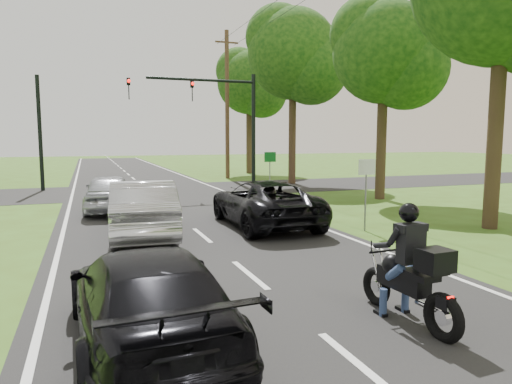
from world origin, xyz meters
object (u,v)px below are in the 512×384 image
dark_suv (264,203)px  sign_white (367,177)px  silver_suv (109,193)px  dark_car_behind (147,297)px  silver_sedan (143,209)px  traffic_signal (219,110)px  motorcycle_rider (411,276)px  utility_pole_far (227,104)px  sign_green (270,164)px

dark_suv → sign_white: sign_white is taller
silver_suv → sign_white: size_ratio=1.96×
dark_car_behind → silver_sedan: bearing=-98.7°
silver_sedan → sign_white: sign_white is taller
sign_white → traffic_signal: bearing=97.0°
dark_suv → motorcycle_rider: bearing=85.6°
traffic_signal → utility_pole_far: size_ratio=0.64×
dark_suv → sign_white: (2.51, -1.82, 0.87)m
sign_white → sign_green: bearing=88.6°
silver_suv → utility_pole_far: utility_pole_far is taller
silver_sedan → silver_suv: 5.01m
utility_pole_far → dark_suv: bearing=-103.1°
dark_car_behind → dark_suv: bearing=-124.2°
silver_suv → traffic_signal: 7.99m
traffic_signal → sign_green: traffic_signal is taller
traffic_signal → silver_sedan: bearing=-117.1°
silver_sedan → silver_suv: bearing=-77.8°
traffic_signal → silver_suv: bearing=-140.4°
silver_sedan → sign_green: (6.47, 6.55, 0.80)m
dark_car_behind → utility_pole_far: 26.31m
silver_sedan → dark_car_behind: silver_sedan is taller
dark_car_behind → utility_pole_far: (8.51, 24.50, 4.42)m
dark_suv → dark_car_behind: size_ratio=1.14×
traffic_signal → dark_suv: bearing=-97.1°
motorcycle_rider → dark_suv: 7.91m
dark_car_behind → sign_green: sign_green is taller
dark_suv → sign_green: 6.80m
motorcycle_rider → sign_green: (3.48, 14.05, 0.89)m
dark_car_behind → utility_pole_far: bearing=-111.7°
motorcycle_rider → sign_white: (3.28, 6.05, 0.89)m
silver_sedan → silver_suv: silver_sedan is taller
dark_suv → silver_sedan: 3.77m
silver_suv → traffic_signal: (5.57, 4.60, 3.41)m
silver_sedan → sign_white: 6.48m
motorcycle_rider → dark_suv: (0.76, 7.87, 0.01)m
motorcycle_rider → dark_car_behind: (-3.73, 0.57, -0.05)m
dark_suv → dark_car_behind: dark_suv is taller
utility_pole_far → sign_green: (-1.30, -11.02, -3.49)m
motorcycle_rider → dark_suv: size_ratio=0.41×
silver_suv → sign_green: bearing=-162.2°
sign_green → traffic_signal: bearing=117.4°
motorcycle_rider → sign_green: bearing=73.9°
motorcycle_rider → sign_white: size_ratio=0.99×
dark_suv → sign_white: bearing=145.2°
dark_suv → utility_pole_far: bearing=-102.0°
silver_suv → sign_white: (6.93, -6.41, 0.87)m
sign_green → dark_suv: bearing=-113.7°
utility_pole_far → sign_white: bearing=-94.5°
silver_suv → traffic_signal: traffic_signal is taller
motorcycle_rider → dark_car_behind: bearing=169.1°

